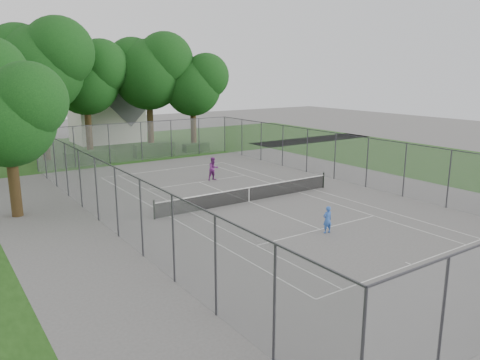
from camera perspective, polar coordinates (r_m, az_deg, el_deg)
ground at (r=29.33m, az=1.10°, el=-2.65°), size 120.00×120.00×0.00m
grass_far at (r=52.28m, az=-15.63°, el=3.85°), size 60.00×20.00×0.00m
grass_right at (r=45.42m, az=24.40°, el=1.82°), size 16.00×40.00×0.00m
court_markings at (r=29.32m, az=1.10°, el=-2.64°), size 11.03×23.83×0.01m
tennis_net at (r=29.19m, az=1.10°, el=-1.68°), size 12.87×0.10×1.10m
perimeter_fence at (r=28.89m, az=1.12°, el=0.81°), size 18.08×34.08×3.52m
tree_far_left at (r=45.92m, az=-23.22°, el=13.04°), size 8.84×8.08×12.71m
tree_far_midleft at (r=49.47m, az=-18.26°, el=12.07°), size 7.72×7.05×11.10m
tree_far_midright at (r=50.60m, az=-11.00°, el=13.17°), size 8.34×7.61×11.99m
tree_far_right at (r=50.76m, az=-5.69°, el=11.71°), size 6.88×6.28×9.89m
tree_side_front at (r=28.24m, az=-26.44°, el=7.47°), size 5.93×5.41×8.52m
hedge_left at (r=43.77m, az=-17.85°, el=2.69°), size 4.26×1.28×1.07m
hedge_mid at (r=45.70m, az=-10.42°, el=3.63°), size 3.92×1.12×1.23m
hedge_right at (r=48.12m, az=-5.39°, el=4.00°), size 2.68×0.98×0.81m
house at (r=56.53m, az=-16.00°, el=8.28°), size 7.42×5.75×9.23m
girl_player at (r=23.96m, az=10.60°, el=-4.76°), size 0.55×0.40×1.40m
woman_player at (r=34.95m, az=-3.26°, el=1.38°), size 0.88×0.70×1.75m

